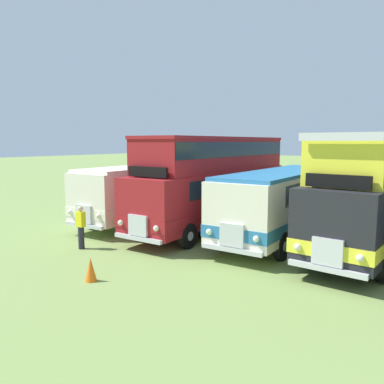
{
  "coord_description": "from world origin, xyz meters",
  "views": [
    {
      "loc": [
        2.78,
        -16.11,
        4.25
      ],
      "look_at": [
        -8.26,
        -0.5,
        1.76
      ],
      "focal_mm": 36.18,
      "sensor_mm": 36.0,
      "label": 1
    }
  ],
  "objects_px": {
    "bus_second_in_row": "(216,178)",
    "marshal_person": "(81,227)",
    "bus_first_in_row": "(157,187)",
    "cone_near_end": "(91,269)",
    "bus_fourth_in_row": "(374,192)",
    "bus_third_in_row": "(284,199)"
  },
  "relations": [
    {
      "from": "bus_first_in_row",
      "to": "cone_near_end",
      "type": "xyz_separation_m",
      "value": [
        4.63,
        -8.6,
        -1.38
      ]
    },
    {
      "from": "bus_first_in_row",
      "to": "bus_third_in_row",
      "type": "bearing_deg",
      "value": -0.13
    },
    {
      "from": "marshal_person",
      "to": "bus_first_in_row",
      "type": "bearing_deg",
      "value": 102.81
    },
    {
      "from": "bus_second_in_row",
      "to": "cone_near_end",
      "type": "height_order",
      "value": "bus_second_in_row"
    },
    {
      "from": "bus_third_in_row",
      "to": "bus_fourth_in_row",
      "type": "xyz_separation_m",
      "value": [
        3.67,
        -0.09,
        0.6
      ]
    },
    {
      "from": "bus_fourth_in_row",
      "to": "marshal_person",
      "type": "xyz_separation_m",
      "value": [
        -9.53,
        -6.29,
        -1.47
      ]
    },
    {
      "from": "bus_fourth_in_row",
      "to": "bus_third_in_row",
      "type": "bearing_deg",
      "value": 178.59
    },
    {
      "from": "bus_second_in_row",
      "to": "marshal_person",
      "type": "height_order",
      "value": "bus_second_in_row"
    },
    {
      "from": "bus_fourth_in_row",
      "to": "cone_near_end",
      "type": "bearing_deg",
      "value": -126.81
    },
    {
      "from": "bus_first_in_row",
      "to": "marshal_person",
      "type": "relative_size",
      "value": 6.12
    },
    {
      "from": "bus_fourth_in_row",
      "to": "cone_near_end",
      "type": "height_order",
      "value": "bus_fourth_in_row"
    },
    {
      "from": "bus_third_in_row",
      "to": "bus_fourth_in_row",
      "type": "distance_m",
      "value": 3.72
    },
    {
      "from": "bus_third_in_row",
      "to": "marshal_person",
      "type": "xyz_separation_m",
      "value": [
        -5.86,
        -6.38,
        -0.86
      ]
    },
    {
      "from": "bus_first_in_row",
      "to": "bus_fourth_in_row",
      "type": "distance_m",
      "value": 11.0
    },
    {
      "from": "bus_first_in_row",
      "to": "cone_near_end",
      "type": "distance_m",
      "value": 9.86
    },
    {
      "from": "bus_second_in_row",
      "to": "marshal_person",
      "type": "bearing_deg",
      "value": -108.31
    },
    {
      "from": "bus_fourth_in_row",
      "to": "marshal_person",
      "type": "height_order",
      "value": "bus_fourth_in_row"
    },
    {
      "from": "bus_first_in_row",
      "to": "cone_near_end",
      "type": "bearing_deg",
      "value": -61.71
    },
    {
      "from": "bus_second_in_row",
      "to": "marshal_person",
      "type": "relative_size",
      "value": 6.69
    },
    {
      "from": "bus_second_in_row",
      "to": "bus_third_in_row",
      "type": "relative_size",
      "value": 1.18
    },
    {
      "from": "cone_near_end",
      "to": "bus_second_in_row",
      "type": "bearing_deg",
      "value": 96.25
    },
    {
      "from": "bus_first_in_row",
      "to": "marshal_person",
      "type": "bearing_deg",
      "value": -77.19
    }
  ]
}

